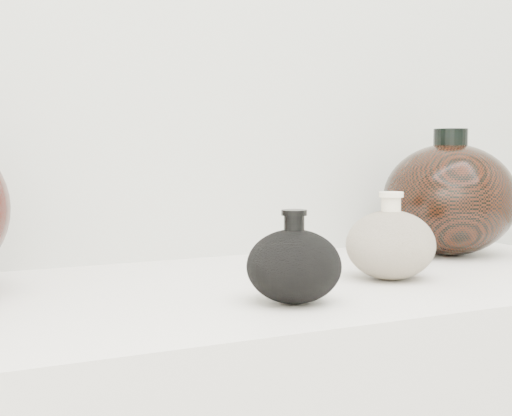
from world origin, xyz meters
name	(u,v)px	position (x,y,z in m)	size (l,w,h in m)	color
black_gourd_vase	(294,265)	(-0.02, 0.82, 0.94)	(0.13, 0.13, 0.11)	black
cream_gourd_vase	(390,244)	(0.18, 0.90, 0.95)	(0.13, 0.13, 0.12)	#B9A98D
right_round_pot	(449,199)	(0.41, 1.04, 1.00)	(0.27, 0.27, 0.21)	black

